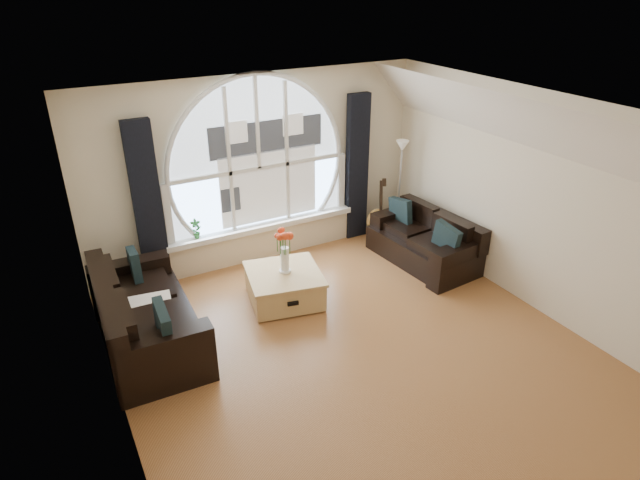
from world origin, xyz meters
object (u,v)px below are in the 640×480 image
Objects in this scene: guitar at (379,208)px; potted_plant at (196,229)px; coffee_chest at (284,285)px; floor_lamp at (399,190)px; sofa_right at (424,237)px; vase_flowers at (284,245)px; sofa_left at (147,315)px.

guitar reaches higher than potted_plant.
coffee_chest is 2.32m from guitar.
floor_lamp reaches higher than guitar.
guitar is (-0.15, 0.96, 0.13)m from sofa_right.
sofa_right is 2.26m from vase_flowers.
sofa_right is 1.78× the size of coffee_chest.
sofa_left is at bearing 176.02° from sofa_right.
sofa_left is at bearing -165.16° from coffee_chest.
potted_plant is (-0.78, 1.22, -0.11)m from vase_flowers.
potted_plant is at bearing 133.21° from coffee_chest.
vase_flowers is at bearing 5.24° from sofa_left.
vase_flowers is at bearing 174.13° from sofa_right.
floor_lamp is (0.17, 0.88, 0.40)m from sofa_right.
potted_plant is at bearing -161.17° from guitar.
floor_lamp is (2.40, 0.85, -0.00)m from vase_flowers.
vase_flowers is 2.43× the size of potted_plant.
vase_flowers is (0.02, 0.01, 0.58)m from coffee_chest.
sofa_left is 6.81× the size of potted_plant.
floor_lamp reaches higher than sofa_right.
floor_lamp is at bearing 31.30° from coffee_chest.
coffee_chest is at bearing 174.40° from sofa_right.
sofa_right is 2.26m from coffee_chest.
vase_flowers is 1.45m from potted_plant.
potted_plant is (-3.18, 0.38, -0.11)m from floor_lamp.
sofa_left is at bearing -176.66° from vase_flowers.
sofa_left is 4.02m from sofa_right.
sofa_right is (4.02, 0.07, 0.00)m from sofa_left.
vase_flowers is 0.44× the size of floor_lamp.
guitar is at bearing 35.85° from coffee_chest.
sofa_right is 1.56× the size of guitar.
floor_lamp is at bearing 73.88° from sofa_right.
potted_plant is at bearing 122.37° from vase_flowers.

